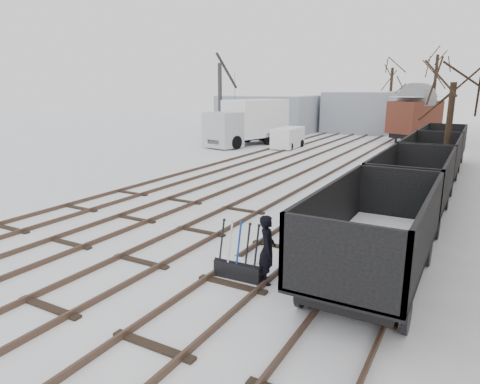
# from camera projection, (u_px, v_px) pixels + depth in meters

# --- Properties ---
(ground) EXTENTS (120.00, 120.00, 0.00)m
(ground) POSITION_uv_depth(u_px,v_px,m) (141.00, 262.00, 12.11)
(ground) COLOR white
(ground) RESTS_ON ground
(tracks) EXTENTS (13.90, 52.00, 0.16)m
(tracks) POSITION_uv_depth(u_px,v_px,m) (310.00, 176.00, 23.69)
(tracks) COLOR black
(tracks) RESTS_ON ground
(shed_left) EXTENTS (10.00, 8.00, 4.10)m
(shed_left) POSITION_uv_depth(u_px,v_px,m) (270.00, 113.00, 48.32)
(shed_left) COLOR #919AA4
(shed_left) RESTS_ON ground
(shed_right) EXTENTS (7.00, 6.00, 4.50)m
(shed_right) POSITION_uv_depth(u_px,v_px,m) (359.00, 112.00, 47.40)
(shed_right) COLOR #919AA4
(shed_right) RESTS_ON ground
(ground_frame) EXTENTS (1.31, 0.47, 1.49)m
(ground_frame) POSITION_uv_depth(u_px,v_px,m) (239.00, 267.00, 11.08)
(ground_frame) COLOR black
(ground_frame) RESTS_ON ground
(worker) EXTENTS (0.66, 0.77, 1.78)m
(worker) POSITION_uv_depth(u_px,v_px,m) (267.00, 249.00, 10.67)
(worker) COLOR black
(worker) RESTS_ON ground
(freight_wagon_a) EXTENTS (2.43, 6.07, 2.48)m
(freight_wagon_a) POSITION_uv_depth(u_px,v_px,m) (373.00, 248.00, 10.56)
(freight_wagon_a) COLOR black
(freight_wagon_a) RESTS_ON ground
(freight_wagon_b) EXTENTS (2.43, 6.07, 2.48)m
(freight_wagon_b) POSITION_uv_depth(u_px,v_px,m) (412.00, 194.00, 15.99)
(freight_wagon_b) COLOR black
(freight_wagon_b) RESTS_ON ground
(freight_wagon_c) EXTENTS (2.43, 6.07, 2.48)m
(freight_wagon_c) POSITION_uv_depth(u_px,v_px,m) (430.00, 167.00, 21.42)
(freight_wagon_c) COLOR black
(freight_wagon_c) RESTS_ON ground
(freight_wagon_d) EXTENTS (2.43, 6.07, 2.48)m
(freight_wagon_d) POSITION_uv_depth(u_px,v_px,m) (442.00, 151.00, 26.85)
(freight_wagon_d) COLOR black
(freight_wagon_d) RESTS_ON ground
(box_van_wagon) EXTENTS (4.59, 6.03, 4.10)m
(box_van_wagon) POSITION_uv_depth(u_px,v_px,m) (415.00, 116.00, 38.66)
(box_van_wagon) COLOR black
(box_van_wagon) RESTS_ON ground
(lorry) EXTENTS (4.16, 8.86, 3.86)m
(lorry) POSITION_uv_depth(u_px,v_px,m) (248.00, 122.00, 36.87)
(lorry) COLOR black
(lorry) RESTS_ON ground
(panel_van) EXTENTS (1.78, 3.84, 1.67)m
(panel_van) POSITION_uv_depth(u_px,v_px,m) (288.00, 137.00, 35.20)
(panel_van) COLOR white
(panel_van) RESTS_ON ground
(crane) EXTENTS (1.77, 4.78, 8.10)m
(crane) POSITION_uv_depth(u_px,v_px,m) (221.00, 116.00, 41.93)
(crane) COLOR #2D2C31
(crane) RESTS_ON ground
(tree_near) EXTENTS (0.30, 0.30, 5.10)m
(tree_near) POSITION_uv_depth(u_px,v_px,m) (448.00, 136.00, 20.93)
(tree_near) COLOR black
(tree_near) RESTS_ON ground
(tree_far_left) EXTENTS (0.30, 0.30, 6.93)m
(tree_far_left) POSITION_uv_depth(u_px,v_px,m) (390.00, 101.00, 45.56)
(tree_far_left) COLOR black
(tree_far_left) RESTS_ON ground
(tree_far_right) EXTENTS (0.30, 0.30, 8.15)m
(tree_far_right) POSITION_uv_depth(u_px,v_px,m) (434.00, 96.00, 44.30)
(tree_far_right) COLOR black
(tree_far_right) RESTS_ON ground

